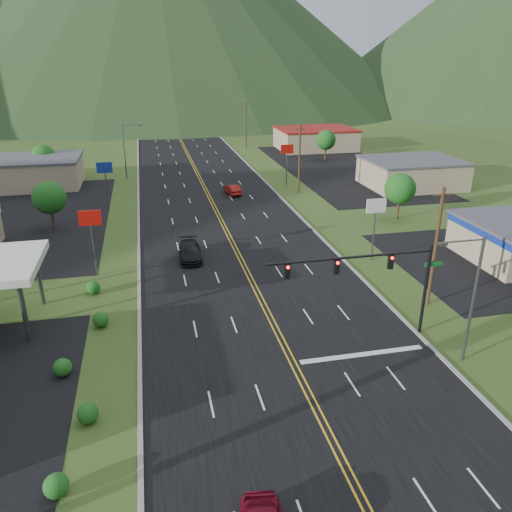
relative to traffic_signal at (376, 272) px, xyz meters
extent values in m
plane|color=#2E3E16|center=(-6.48, -14.00, -5.33)|extent=(500.00, 500.00, 0.00)
cube|color=black|center=(-6.48, -14.00, -5.33)|extent=(20.00, 460.00, 0.04)
cylinder|color=black|center=(4.02, 0.00, -1.83)|extent=(0.24, 0.24, 7.00)
cylinder|color=black|center=(-1.98, 0.00, 1.27)|extent=(12.00, 0.18, 0.18)
cube|color=#0C591E|center=(4.42, 0.00, 0.17)|extent=(1.40, 0.06, 0.30)
cube|color=black|center=(1.02, 0.00, 0.67)|extent=(0.35, 0.28, 1.05)
sphere|color=#FF0C05|center=(1.02, -0.18, 1.02)|extent=(0.22, 0.22, 0.22)
cube|color=black|center=(-2.98, 0.00, 0.67)|extent=(0.35, 0.28, 1.05)
sphere|color=#FF0C05|center=(-2.98, -0.18, 1.02)|extent=(0.22, 0.22, 0.22)
cube|color=black|center=(-6.48, 0.00, 0.67)|extent=(0.35, 0.28, 1.05)
sphere|color=#FF0C05|center=(-6.48, -0.18, 1.02)|extent=(0.22, 0.22, 0.22)
cylinder|color=#59595E|center=(5.02, -4.00, -0.83)|extent=(0.20, 0.20, 9.00)
cylinder|color=#59595E|center=(3.58, -4.00, 3.47)|extent=(2.88, 0.12, 0.12)
cube|color=#59595E|center=(2.14, -4.00, 3.37)|extent=(0.60, 0.25, 0.18)
cylinder|color=#59595E|center=(-18.48, 56.00, -0.83)|extent=(0.20, 0.20, 9.00)
cylinder|color=#59595E|center=(-17.04, 56.00, 3.47)|extent=(2.88, 0.12, 0.12)
cube|color=#59595E|center=(-15.60, 56.00, 3.37)|extent=(0.60, 0.25, 0.18)
cylinder|color=#59595E|center=(-24.48, 5.00, -2.83)|extent=(0.36, 0.36, 5.00)
cylinder|color=#59595E|center=(-24.48, 11.00, -2.83)|extent=(0.36, 0.36, 5.00)
cube|color=tan|center=(-34.48, 54.00, -3.23)|extent=(18.00, 11.00, 4.20)
cube|color=#4C4C51|center=(-34.48, 54.00, -0.98)|extent=(18.40, 11.40, 0.30)
cube|color=tan|center=(25.52, 41.00, -3.33)|extent=(14.00, 11.00, 4.00)
cube|color=#4C4C51|center=(25.52, 41.00, -1.18)|extent=(14.40, 11.40, 0.30)
cube|color=tan|center=(21.52, 76.00, -3.23)|extent=(16.00, 12.00, 4.20)
cube|color=maroon|center=(21.52, 76.00, -0.98)|extent=(16.40, 12.40, 0.30)
cylinder|color=#59595E|center=(-20.48, 16.00, -2.83)|extent=(0.16, 0.16, 5.00)
cube|color=#A60F09|center=(-20.48, 16.00, 0.37)|extent=(2.00, 0.18, 1.40)
cylinder|color=#59595E|center=(-20.48, 38.00, -2.83)|extent=(0.16, 0.16, 5.00)
cube|color=navy|center=(-20.48, 38.00, 0.37)|extent=(2.00, 0.18, 1.40)
cylinder|color=#59595E|center=(6.52, 14.00, -2.83)|extent=(0.16, 0.16, 5.00)
cube|color=white|center=(6.52, 14.00, 0.37)|extent=(2.00, 0.18, 1.40)
cylinder|color=#59595E|center=(6.52, 46.00, -2.83)|extent=(0.16, 0.16, 5.00)
cube|color=#A60F09|center=(6.52, 46.00, 0.37)|extent=(2.00, 0.18, 1.40)
cylinder|color=#382314|center=(-26.48, 31.00, -3.83)|extent=(0.30, 0.30, 3.00)
sphere|color=#164E17|center=(-26.48, 31.00, -1.43)|extent=(3.84, 3.84, 3.84)
cylinder|color=#382314|center=(-31.48, 58.00, -3.83)|extent=(0.30, 0.30, 3.00)
sphere|color=#164E17|center=(-31.48, 58.00, -1.43)|extent=(3.84, 3.84, 3.84)
cylinder|color=#382314|center=(15.52, 26.00, -3.83)|extent=(0.30, 0.30, 3.00)
sphere|color=#164E17|center=(15.52, 26.00, -1.43)|extent=(3.84, 3.84, 3.84)
cylinder|color=#382314|center=(19.52, 64.00, -3.83)|extent=(0.30, 0.30, 3.00)
sphere|color=#164E17|center=(19.52, 64.00, -1.43)|extent=(3.84, 3.84, 3.84)
cylinder|color=#382314|center=(7.02, 4.00, -0.33)|extent=(0.28, 0.28, 10.00)
cube|color=#382314|center=(7.02, 4.00, 4.07)|extent=(1.60, 0.12, 0.12)
cylinder|color=#382314|center=(7.02, 41.00, -0.33)|extent=(0.28, 0.28, 10.00)
cube|color=#382314|center=(7.02, 41.00, 4.07)|extent=(1.60, 0.12, 0.12)
cylinder|color=#382314|center=(7.02, 81.00, -0.33)|extent=(0.28, 0.28, 10.00)
cube|color=#382314|center=(7.02, 81.00, 4.07)|extent=(1.60, 0.12, 0.12)
cylinder|color=#382314|center=(7.02, 121.00, -0.33)|extent=(0.28, 0.28, 10.00)
cube|color=#382314|center=(7.02, 121.00, 4.07)|extent=(1.60, 0.12, 0.12)
imported|color=black|center=(-11.48, 18.21, -4.55)|extent=(2.31, 5.43, 1.56)
imported|color=maroon|center=(-2.87, 42.11, -4.60)|extent=(2.13, 4.59, 1.46)
camera|label=1|loc=(-15.10, -29.28, 14.13)|focal=35.00mm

